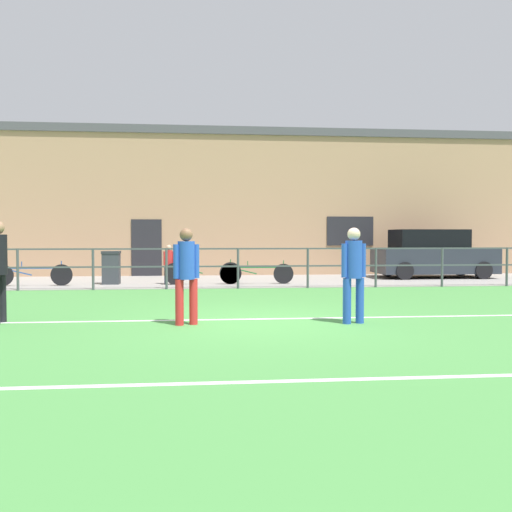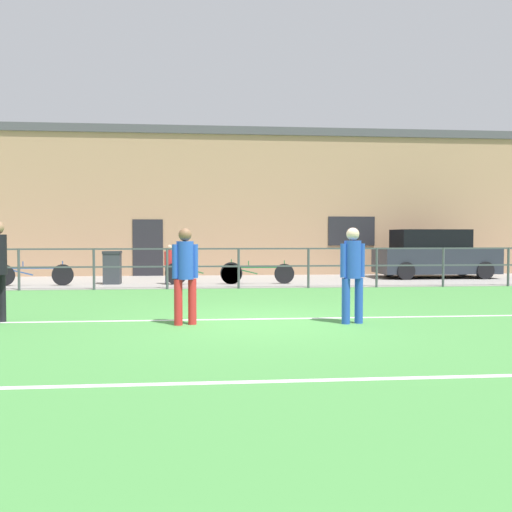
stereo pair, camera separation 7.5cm
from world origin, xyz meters
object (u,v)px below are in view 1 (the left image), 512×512
Objects in this scene: player_striker at (354,269)px; bicycle_parked_2 at (203,273)px; bicycle_parked_0 at (257,273)px; trash_bin_0 at (111,267)px; parked_car_red at (432,255)px; bicycle_parked_1 at (32,275)px; player_winger at (186,270)px; spectator_child at (169,262)px.

player_striker is 7.96m from bicycle_parked_2.
bicycle_parked_0 is at bearing 85.61° from player_striker.
parked_car_red is at bearing 8.29° from trash_bin_0.
bicycle_parked_1 is at bearing -169.93° from trash_bin_0.
bicycle_parked_2 is 2.82m from trash_bin_0.
player_winger is at bearing -104.54° from bicycle_parked_0.
trash_bin_0 is at bearing 171.93° from bicycle_parked_2.
bicycle_parked_0 is at bearing -0.00° from bicycle_parked_1.
trash_bin_0 is (-1.76, 0.22, -0.17)m from spectator_child.
parked_car_red is 4.05× the size of trash_bin_0.
bicycle_parked_0 is at bearing 59.26° from player_winger.
spectator_child is 0.51× the size of bicycle_parked_2.
parked_car_red is at bearing 8.59° from bicycle_parked_1.
spectator_child is 1.09m from bicycle_parked_2.
trash_bin_0 is at bearing 10.07° from bicycle_parked_1.
parked_car_red reaches higher than bicycle_parked_1.
trash_bin_0 is (-10.86, -1.58, -0.29)m from parked_car_red.
bicycle_parked_1 is at bearing -171.41° from parked_car_red.
bicycle_parked_2 is at bearing -166.25° from parked_car_red.
bicycle_parked_0 is 6.65m from bicycle_parked_1.
trash_bin_0 is at bearing 112.71° from player_striker.
bicycle_parked_0 is 0.96× the size of bicycle_parked_2.
spectator_child is 3.99m from bicycle_parked_1.
spectator_child is at bearing 170.55° from bicycle_parked_2.
bicycle_parked_0 is (1.92, 7.40, -0.57)m from player_winger.
player_striker reaches higher than bicycle_parked_0.
trash_bin_0 is at bearing 174.90° from bicycle_parked_0.
spectator_child is at bearing -168.78° from parked_car_red.
spectator_child is at bearing 103.67° from player_striker.
bicycle_parked_0 is 2.23× the size of trash_bin_0.
bicycle_parked_0 is at bearing 168.40° from spectator_child.
player_winger reaches higher than spectator_child.
parked_car_red is 1.75× the size of bicycle_parked_2.
spectator_child is (-3.57, 7.70, -0.22)m from player_striker.
player_striker is 0.70× the size of bicycle_parked_2.
spectator_child is 0.52× the size of bicycle_parked_1.
player_winger is 8.80m from bicycle_parked_1.
spectator_child is 1.19× the size of trash_bin_0.
player_striker reaches higher than bicycle_parked_1.
player_striker is at bearing -83.21° from bicycle_parked_0.
player_winger reaches higher than bicycle_parked_2.
spectator_child is 2.70m from bicycle_parked_0.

